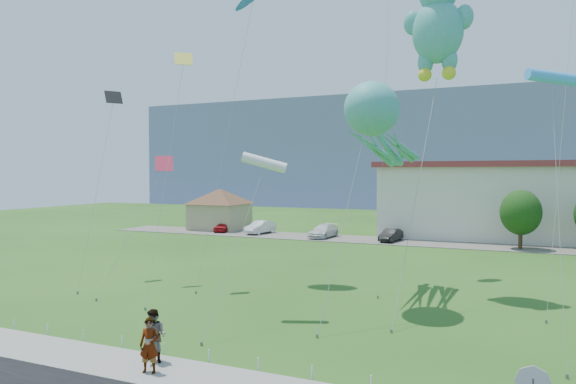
{
  "coord_description": "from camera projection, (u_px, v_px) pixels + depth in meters",
  "views": [
    {
      "loc": [
        8.91,
        -17.08,
        6.88
      ],
      "look_at": [
        -1.87,
        8.0,
        5.92
      ],
      "focal_mm": 32.0,
      "sensor_mm": 36.0,
      "label": 1
    }
  ],
  "objects": [
    {
      "name": "ground",
      "position": [
        250.0,
        355.0,
        19.44
      ],
      "size": [
        160.0,
        160.0,
        0.0
      ],
      "primitive_type": "plane",
      "color": "#244C15",
      "rests_on": "ground"
    },
    {
      "name": "sidewalk",
      "position": [
        211.0,
        381.0,
        16.91
      ],
      "size": [
        80.0,
        2.5,
        0.1
      ],
      "primitive_type": "cube",
      "color": "gray",
      "rests_on": "ground"
    },
    {
      "name": "parking_strip",
      "position": [
        411.0,
        242.0,
        51.57
      ],
      "size": [
        70.0,
        6.0,
        0.06
      ],
      "primitive_type": "cube",
      "color": "#59544C",
      "rests_on": "ground"
    },
    {
      "name": "hill_ridge",
      "position": [
        470.0,
        152.0,
        129.17
      ],
      "size": [
        160.0,
        50.0,
        25.0
      ],
      "primitive_type": "cube",
      "color": "slate",
      "rests_on": "ground"
    },
    {
      "name": "pavilion",
      "position": [
        220.0,
        205.0,
        63.69
      ],
      "size": [
        9.2,
        9.2,
        5.0
      ],
      "color": "tan",
      "rests_on": "ground"
    },
    {
      "name": "rope_fence",
      "position": [
        233.0,
        360.0,
        18.23
      ],
      "size": [
        26.05,
        0.05,
        0.5
      ],
      "color": "white",
      "rests_on": "ground"
    },
    {
      "name": "tree_near",
      "position": [
        521.0,
        212.0,
        46.58
      ],
      "size": [
        3.6,
        3.6,
        5.47
      ],
      "color": "#3F2B19",
      "rests_on": "ground"
    },
    {
      "name": "pedestrian_left",
      "position": [
        149.0,
        345.0,
        17.48
      ],
      "size": [
        0.78,
        0.62,
        1.88
      ],
      "primitive_type": "imported",
      "rotation": [
        0.0,
        0.0,
        0.28
      ],
      "color": "gray",
      "rests_on": "sidewalk"
    },
    {
      "name": "pedestrian_right",
      "position": [
        154.0,
        336.0,
        18.42
      ],
      "size": [
        1.03,
        0.85,
        1.91
      ],
      "primitive_type": "imported",
      "rotation": [
        0.0,
        0.0,
        0.15
      ],
      "color": "gray",
      "rests_on": "sidewalk"
    },
    {
      "name": "parked_car_red",
      "position": [
        224.0,
        226.0,
        60.64
      ],
      "size": [
        1.9,
        3.8,
        1.24
      ],
      "primitive_type": "imported",
      "rotation": [
        0.0,
        0.0,
        0.12
      ],
      "color": "#B2151A",
      "rests_on": "parking_strip"
    },
    {
      "name": "parked_car_silver",
      "position": [
        260.0,
        227.0,
        58.79
      ],
      "size": [
        2.29,
        4.63,
        1.46
      ],
      "primitive_type": "imported",
      "rotation": [
        0.0,
        0.0,
        -0.17
      ],
      "color": "silver",
      "rests_on": "parking_strip"
    },
    {
      "name": "parked_car_white",
      "position": [
        323.0,
        231.0,
        55.1
      ],
      "size": [
        2.44,
        4.96,
        1.39
      ],
      "primitive_type": "imported",
      "rotation": [
        0.0,
        0.0,
        -0.11
      ],
      "color": "silver",
      "rests_on": "parking_strip"
    },
    {
      "name": "parked_car_black",
      "position": [
        391.0,
        235.0,
        51.95
      ],
      "size": [
        1.89,
        3.97,
        1.26
      ],
      "primitive_type": "imported",
      "rotation": [
        0.0,
        0.0,
        -0.15
      ],
      "color": "black",
      "rests_on": "parking_strip"
    },
    {
      "name": "octopus_kite",
      "position": [
        377.0,
        124.0,
        27.33
      ],
      "size": [
        2.8,
        12.23,
        11.63
      ],
      "color": "teal",
      "rests_on": "ground"
    },
    {
      "name": "teddy_bear_kite",
      "position": [
        438.0,
        23.0,
        29.66
      ],
      "size": [
        3.93,
        10.32,
        18.55
      ],
      "color": "teal",
      "rests_on": "ground"
    },
    {
      "name": "small_kite_black",
      "position": [
        110.0,
        117.0,
        34.13
      ],
      "size": [
        2.77,
        6.11,
        12.53
      ],
      "color": "black",
      "rests_on": "ground"
    },
    {
      "name": "small_kite_yellow",
      "position": [
        180.0,
        86.0,
        30.93
      ],
      "size": [
        2.49,
        6.78,
        14.44
      ],
      "color": "yellow",
      "rests_on": "ground"
    },
    {
      "name": "small_kite_cyan",
      "position": [
        552.0,
        79.0,
        21.28
      ],
      "size": [
        0.61,
        5.92,
        11.35
      ],
      "color": "#38A5FD",
      "rests_on": "ground"
    },
    {
      "name": "small_kite_white",
      "position": [
        264.0,
        164.0,
        24.9
      ],
      "size": [
        0.58,
        6.39,
        7.87
      ],
      "color": "white",
      "rests_on": "ground"
    },
    {
      "name": "small_kite_blue",
      "position": [
        252.0,
        1.0,
        33.75
      ],
      "size": [
        1.8,
        6.55,
        19.43
      ],
      "color": "blue",
      "rests_on": "ground"
    },
    {
      "name": "small_kite_pink",
      "position": [
        158.0,
        175.0,
        31.99
      ],
      "size": [
        1.29,
        6.26,
        7.99
      ],
      "color": "#EA3450",
      "rests_on": "ground"
    }
  ]
}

